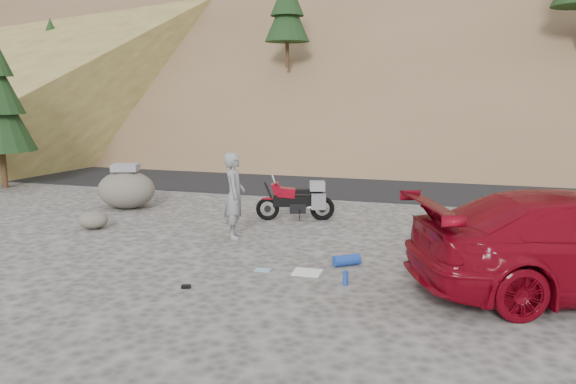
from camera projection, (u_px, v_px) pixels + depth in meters
The scene contains 12 objects.
ground at pixel (279, 250), 11.42m from camera, with size 140.00×140.00×0.00m, color #474441.
road at pixel (355, 182), 19.90m from camera, with size 120.00×7.00×0.05m, color black.
motorcycle at pixel (299, 200), 13.98m from camera, with size 1.91×0.92×1.17m.
man at pixel (235, 237), 12.42m from camera, with size 0.69×0.45×1.89m, color gray.
boulder at pixel (126, 189), 15.40m from camera, with size 1.71×1.50×1.22m.
small_rock at pixel (93, 220), 13.18m from camera, with size 0.82×0.77×0.42m.
gear_white_cloth at pixel (307, 272), 10.01m from camera, with size 0.50×0.44×0.02m, color white.
gear_blue_mat at pixel (347, 260), 10.41m from camera, with size 0.20×0.20×0.51m, color #1A3EA1.
gear_bottle at pixel (345, 278), 9.35m from camera, with size 0.09×0.09×0.24m, color #1A3EA1.
gear_funnel at pixel (451, 284), 9.22m from camera, with size 0.12×0.12×0.16m, color #A8250B.
gear_glove_a at pixel (186, 287), 9.24m from camera, with size 0.15×0.11×0.04m, color black.
gear_blue_cloth at pixel (263, 270), 10.15m from camera, with size 0.28×0.20×0.01m, color #82ACC9.
Camera 1 is at (3.31, -10.51, 3.21)m, focal length 35.00 mm.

